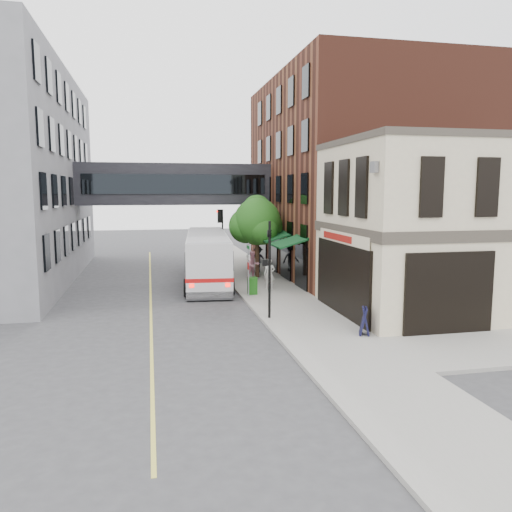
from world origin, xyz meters
name	(u,v)px	position (x,y,z in m)	size (l,w,h in m)	color
ground	(271,333)	(0.00, 0.00, 0.00)	(120.00, 120.00, 0.00)	#38383A
sidewalk_main	(251,276)	(2.00, 14.00, 0.07)	(4.00, 60.00, 0.15)	gray
corner_building	(439,228)	(8.97, 2.00, 4.21)	(10.19, 8.12, 8.45)	#C6B797
brick_building	(354,178)	(9.98, 15.00, 6.99)	(13.76, 18.00, 14.00)	#53261A
skyway_bridge	(175,184)	(-3.00, 18.00, 6.50)	(14.00, 3.18, 3.00)	black
traffic_signal_near	(269,257)	(0.37, 2.00, 2.98)	(0.44, 0.22, 4.60)	black
traffic_signal_far	(221,227)	(0.26, 17.00, 3.34)	(0.53, 0.28, 4.50)	black
street_sign_pole	(248,264)	(0.39, 7.00, 1.93)	(0.08, 0.75, 3.00)	gray
street_tree	(256,222)	(2.19, 13.22, 3.91)	(3.80, 3.20, 5.60)	#382619
lane_marking	(150,292)	(-5.00, 10.00, 0.01)	(0.12, 40.00, 0.01)	#D8CC4C
bus	(207,256)	(-1.28, 12.41, 1.79)	(3.75, 12.05, 3.19)	silver
pedestrian_a	(269,274)	(2.01, 8.64, 1.07)	(0.67, 0.44, 1.84)	silver
pedestrian_b	(253,265)	(1.77, 12.31, 1.09)	(0.91, 0.71, 1.88)	pink
pedestrian_c	(258,259)	(2.67, 14.91, 1.10)	(1.23, 0.71, 1.90)	black
newspaper_box	(252,286)	(0.70, 7.39, 0.64)	(0.49, 0.44, 0.98)	#195814
sandwich_board	(365,321)	(3.56, -1.50, 0.72)	(0.41, 0.64, 1.14)	black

